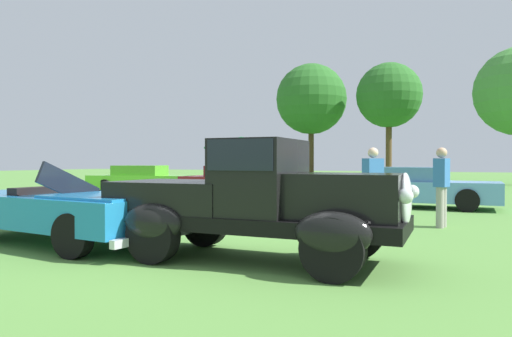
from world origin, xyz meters
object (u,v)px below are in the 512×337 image
(feature_pickup_truck, at_px, (256,199))
(show_car_burgundy, at_px, (238,182))
(spectator_between_cars, at_px, (441,184))
(show_car_lime, at_px, (143,180))
(neighbor_convertible, at_px, (64,209))
(spectator_near_truck, at_px, (373,184))
(show_car_skyblue, at_px, (417,188))
(canopy_tent_left_field, at_px, (241,142))

(feature_pickup_truck, bearing_deg, show_car_burgundy, 118.44)
(show_car_burgundy, relative_size, spectator_between_cars, 2.75)
(show_car_lime, bearing_deg, feature_pickup_truck, -45.18)
(neighbor_convertible, distance_m, show_car_burgundy, 10.72)
(spectator_near_truck, xyz_separation_m, spectator_between_cars, (1.32, 0.56, 0.00))
(feature_pickup_truck, distance_m, spectator_near_truck, 4.15)
(feature_pickup_truck, height_order, show_car_lime, feature_pickup_truck)
(feature_pickup_truck, distance_m, neighbor_convertible, 3.58)
(spectator_near_truck, bearing_deg, show_car_lime, 150.89)
(show_car_burgundy, relative_size, spectator_near_truck, 2.75)
(feature_pickup_truck, height_order, neighbor_convertible, feature_pickup_truck)
(spectator_near_truck, height_order, spectator_between_cars, same)
(show_car_burgundy, distance_m, show_car_skyblue, 7.04)
(neighbor_convertible, bearing_deg, spectator_near_truck, 43.39)
(neighbor_convertible, height_order, spectator_near_truck, spectator_near_truck)
(feature_pickup_truck, distance_m, spectator_between_cars, 5.11)
(spectator_near_truck, relative_size, canopy_tent_left_field, 0.59)
(spectator_between_cars, bearing_deg, feature_pickup_truck, -115.15)
(show_car_lime, height_order, show_car_skyblue, same)
(show_car_lime, bearing_deg, neighbor_convertible, -57.55)
(neighbor_convertible, relative_size, show_car_burgundy, 0.96)
(show_car_burgundy, distance_m, spectator_near_truck, 9.08)
(feature_pickup_truck, distance_m, show_car_skyblue, 9.01)
(feature_pickup_truck, xyz_separation_m, show_car_burgundy, (-5.64, 10.41, -0.26))
(feature_pickup_truck, bearing_deg, show_car_lime, 134.82)
(feature_pickup_truck, distance_m, show_car_burgundy, 11.84)
(feature_pickup_truck, bearing_deg, canopy_tent_left_field, 117.48)
(feature_pickup_truck, xyz_separation_m, neighbor_convertible, (-3.56, -0.11, -0.28))
(spectator_between_cars, bearing_deg, canopy_tent_left_field, 132.47)
(feature_pickup_truck, xyz_separation_m, spectator_near_truck, (0.85, 4.06, 0.05))
(neighbor_convertible, relative_size, spectator_between_cars, 2.65)
(show_car_burgundy, height_order, canopy_tent_left_field, canopy_tent_left_field)
(canopy_tent_left_field, bearing_deg, neighbor_convertible, -73.40)
(show_car_lime, bearing_deg, canopy_tent_left_field, 74.61)
(show_car_lime, distance_m, canopy_tent_left_field, 6.53)
(show_car_lime, xyz_separation_m, spectator_near_truck, (10.93, -6.09, 0.31))
(spectator_between_cars, bearing_deg, spectator_near_truck, -157.04)
(show_car_lime, xyz_separation_m, spectator_between_cars, (12.25, -5.53, 0.31))
(neighbor_convertible, bearing_deg, show_car_burgundy, 101.17)
(show_car_lime, bearing_deg, spectator_near_truck, -29.11)
(feature_pickup_truck, height_order, show_car_skyblue, feature_pickup_truck)
(feature_pickup_truck, bearing_deg, neighbor_convertible, -178.28)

